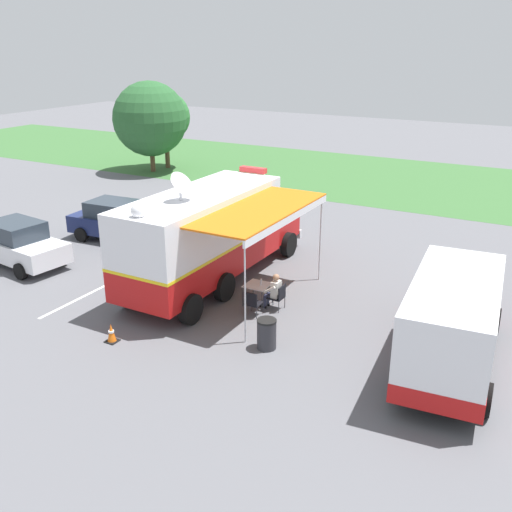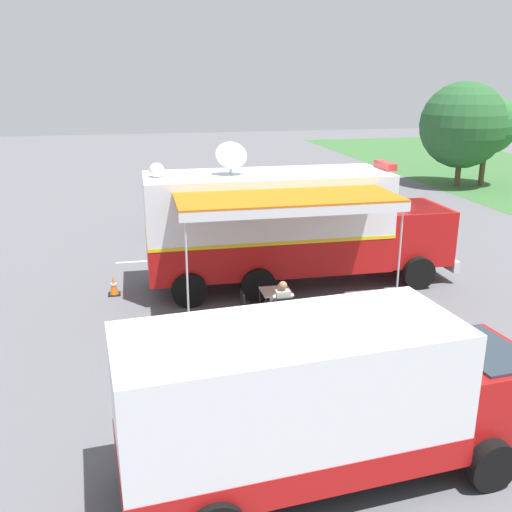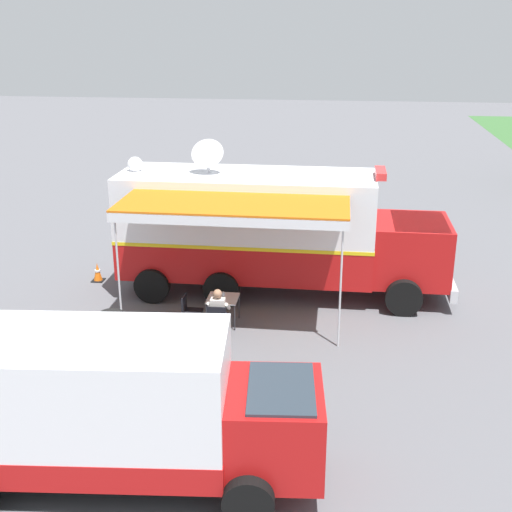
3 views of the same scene
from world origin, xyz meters
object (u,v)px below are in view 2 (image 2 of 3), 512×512
(folding_chair_beside_table, at_px, (247,305))
(seated_responder, at_px, (282,302))
(command_truck, at_px, (291,224))
(support_truck, at_px, (321,401))
(car_far_corner, at_px, (294,209))
(folding_chair_at_table, at_px, (283,310))
(water_bottle, at_px, (279,289))
(traffic_cone, at_px, (114,286))
(folding_table, at_px, (276,293))
(car_behind_truck, at_px, (190,207))
(trash_bin, at_px, (192,334))

(folding_chair_beside_table, distance_m, seated_responder, 0.92)
(command_truck, height_order, folding_chair_beside_table, command_truck)
(seated_responder, relative_size, support_truck, 0.18)
(seated_responder, distance_m, car_far_corner, 9.85)
(folding_chair_beside_table, bearing_deg, folding_chair_at_table, 58.14)
(water_bottle, relative_size, traffic_cone, 0.39)
(support_truck, bearing_deg, folding_table, 171.94)
(water_bottle, xyz_separation_m, support_truck, (6.34, -0.95, 0.55))
(water_bottle, xyz_separation_m, car_behind_truck, (-10.14, -1.29, 0.05))
(command_truck, height_order, seated_responder, command_truck)
(folding_chair_beside_table, relative_size, support_truck, 0.13)
(traffic_cone, distance_m, car_behind_truck, 8.09)
(trash_bin, bearing_deg, traffic_cone, -156.01)
(folding_chair_at_table, xyz_separation_m, car_far_corner, (-9.57, 2.98, 0.37))
(folding_table, xyz_separation_m, car_behind_truck, (-10.02, -1.26, 0.21))
(folding_chair_at_table, bearing_deg, folding_chair_beside_table, -121.86)
(trash_bin, bearing_deg, water_bottle, 121.47)
(folding_table, relative_size, trash_bin, 0.88)
(car_behind_truck, relative_size, car_far_corner, 1.01)
(folding_chair_at_table, bearing_deg, car_far_corner, 162.71)
(support_truck, relative_size, car_far_corner, 1.61)
(seated_responder, bearing_deg, car_behind_truck, -173.29)
(water_bottle, bearing_deg, car_behind_truck, -172.73)
(trash_bin, bearing_deg, folding_table, 123.80)
(folding_table, distance_m, folding_chair_at_table, 0.82)
(support_truck, relative_size, car_behind_truck, 1.59)
(command_truck, distance_m, trash_bin, 5.53)
(seated_responder, xyz_separation_m, support_truck, (5.85, -0.91, 0.73))
(folding_chair_beside_table, bearing_deg, water_bottle, 100.06)
(support_truck, bearing_deg, traffic_cone, -159.30)
(traffic_cone, height_order, car_behind_truck, car_behind_truck)
(folding_table, height_order, support_truck, support_truck)
(command_truck, relative_size, car_far_corner, 2.20)
(trash_bin, distance_m, car_behind_truck, 11.73)
(trash_bin, height_order, traffic_cone, trash_bin)
(water_bottle, distance_m, folding_chair_at_table, 0.75)
(seated_responder, height_order, support_truck, support_truck)
(folding_table, bearing_deg, seated_responder, -0.46)
(folding_chair_beside_table, relative_size, seated_responder, 0.70)
(traffic_cone, bearing_deg, trash_bin, 23.99)
(folding_table, bearing_deg, car_far_corner, 161.28)
(traffic_cone, bearing_deg, car_far_corner, 130.43)
(car_behind_truck, height_order, car_far_corner, same)
(trash_bin, bearing_deg, car_far_corner, 152.48)
(traffic_cone, distance_m, support_truck, 9.70)
(car_behind_truck, bearing_deg, support_truck, 1.19)
(traffic_cone, bearing_deg, command_truck, 87.98)
(folding_chair_beside_table, relative_size, trash_bin, 0.96)
(command_truck, bearing_deg, car_far_corner, 163.34)
(command_truck, distance_m, folding_chair_at_table, 3.63)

